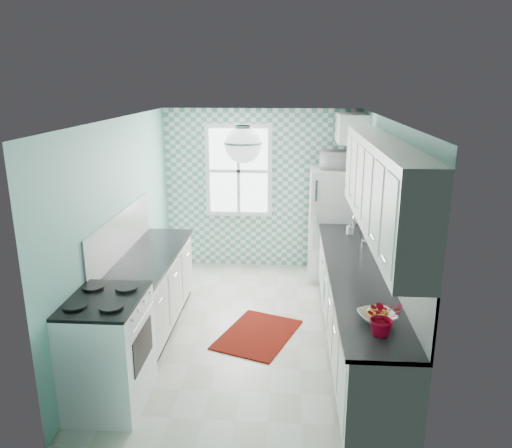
# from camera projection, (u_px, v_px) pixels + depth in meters

# --- Properties ---
(floor) EXTENTS (3.00, 4.40, 0.02)m
(floor) POSITION_uv_depth(u_px,v_px,m) (251.00, 329.00, 6.07)
(floor) COLOR silver
(floor) RESTS_ON ground
(ceiling) EXTENTS (3.00, 4.40, 0.02)m
(ceiling) POSITION_uv_depth(u_px,v_px,m) (250.00, 118.00, 5.37)
(ceiling) COLOR white
(ceiling) RESTS_ON wall_back
(wall_back) EXTENTS (3.00, 0.02, 2.50)m
(wall_back) POSITION_uv_depth(u_px,v_px,m) (261.00, 189.00, 7.84)
(wall_back) COLOR #71AFA4
(wall_back) RESTS_ON floor
(wall_front) EXTENTS (3.00, 0.02, 2.50)m
(wall_front) POSITION_uv_depth(u_px,v_px,m) (226.00, 318.00, 3.60)
(wall_front) COLOR #71AFA4
(wall_front) RESTS_ON floor
(wall_left) EXTENTS (0.02, 4.40, 2.50)m
(wall_left) POSITION_uv_depth(u_px,v_px,m) (121.00, 227.00, 5.82)
(wall_left) COLOR #71AFA4
(wall_left) RESTS_ON floor
(wall_right) EXTENTS (0.02, 4.40, 2.50)m
(wall_right) POSITION_uv_depth(u_px,v_px,m) (384.00, 233.00, 5.62)
(wall_right) COLOR #71AFA4
(wall_right) RESTS_ON floor
(accent_wall) EXTENTS (3.00, 0.01, 2.50)m
(accent_wall) POSITION_uv_depth(u_px,v_px,m) (261.00, 190.00, 7.81)
(accent_wall) COLOR #5A9E90
(accent_wall) RESTS_ON wall_back
(window) EXTENTS (1.04, 0.05, 1.44)m
(window) POSITION_uv_depth(u_px,v_px,m) (239.00, 171.00, 7.73)
(window) COLOR white
(window) RESTS_ON wall_back
(backsplash_right) EXTENTS (0.02, 3.60, 0.51)m
(backsplash_right) POSITION_uv_depth(u_px,v_px,m) (388.00, 249.00, 5.25)
(backsplash_right) COLOR white
(backsplash_right) RESTS_ON wall_right
(backsplash_left) EXTENTS (0.02, 2.15, 0.51)m
(backsplash_left) POSITION_uv_depth(u_px,v_px,m) (121.00, 234.00, 5.76)
(backsplash_left) COLOR white
(backsplash_left) RESTS_ON wall_left
(upper_cabinets_right) EXTENTS (0.33, 3.20, 0.90)m
(upper_cabinets_right) POSITION_uv_depth(u_px,v_px,m) (381.00, 187.00, 4.87)
(upper_cabinets_right) COLOR white
(upper_cabinets_right) RESTS_ON wall_right
(upper_cabinet_fridge) EXTENTS (0.40, 0.74, 0.40)m
(upper_cabinet_fridge) POSITION_uv_depth(u_px,v_px,m) (351.00, 128.00, 7.11)
(upper_cabinet_fridge) COLOR white
(upper_cabinet_fridge) RESTS_ON wall_right
(ceiling_light) EXTENTS (0.34, 0.34, 0.35)m
(ceiling_light) POSITION_uv_depth(u_px,v_px,m) (243.00, 145.00, 4.65)
(ceiling_light) COLOR silver
(ceiling_light) RESTS_ON ceiling
(base_cabinets_right) EXTENTS (0.60, 3.60, 0.90)m
(base_cabinets_right) POSITION_uv_depth(u_px,v_px,m) (356.00, 312.00, 5.48)
(base_cabinets_right) COLOR white
(base_cabinets_right) RESTS_ON floor
(countertop_right) EXTENTS (0.63, 3.60, 0.04)m
(countertop_right) POSITION_uv_depth(u_px,v_px,m) (357.00, 272.00, 5.35)
(countertop_right) COLOR black
(countertop_right) RESTS_ON base_cabinets_right
(base_cabinets_left) EXTENTS (0.60, 2.15, 0.90)m
(base_cabinets_left) POSITION_uv_depth(u_px,v_px,m) (150.00, 294.00, 5.95)
(base_cabinets_left) COLOR white
(base_cabinets_left) RESTS_ON floor
(countertop_left) EXTENTS (0.63, 2.15, 0.04)m
(countertop_left) POSITION_uv_depth(u_px,v_px,m) (149.00, 257.00, 5.81)
(countertop_left) COLOR black
(countertop_left) RESTS_ON base_cabinets_left
(fridge) EXTENTS (0.73, 0.72, 1.67)m
(fridge) POSITION_uv_depth(u_px,v_px,m) (333.00, 224.00, 7.46)
(fridge) COLOR white
(fridge) RESTS_ON floor
(stove) EXTENTS (0.68, 0.85, 1.03)m
(stove) POSITION_uv_depth(u_px,v_px,m) (107.00, 349.00, 4.55)
(stove) COLOR white
(stove) RESTS_ON floor
(sink) EXTENTS (0.49, 0.41, 0.53)m
(sink) POSITION_uv_depth(u_px,v_px,m) (350.00, 244.00, 6.22)
(sink) COLOR silver
(sink) RESTS_ON countertop_right
(rug) EXTENTS (1.08, 1.27, 0.02)m
(rug) POSITION_uv_depth(u_px,v_px,m) (258.00, 334.00, 5.90)
(rug) COLOR maroon
(rug) RESTS_ON floor
(dish_towel) EXTENTS (0.05, 0.22, 0.34)m
(dish_towel) POSITION_uv_depth(u_px,v_px,m) (324.00, 286.00, 6.10)
(dish_towel) COLOR #5EA394
(dish_towel) RESTS_ON base_cabinets_right
(fruit_bowl) EXTENTS (0.39, 0.39, 0.08)m
(fruit_bowl) POSITION_uv_depth(u_px,v_px,m) (377.00, 317.00, 4.21)
(fruit_bowl) COLOR white
(fruit_bowl) RESTS_ON countertop_right
(potted_plant) EXTENTS (0.31, 0.28, 0.31)m
(potted_plant) POSITION_uv_depth(u_px,v_px,m) (383.00, 317.00, 3.96)
(potted_plant) COLOR #BC2734
(potted_plant) RESTS_ON countertop_right
(soap_bottle) EXTENTS (0.09, 0.09, 0.16)m
(soap_bottle) POSITION_uv_depth(u_px,v_px,m) (350.00, 228.00, 6.59)
(soap_bottle) COLOR #92AEB5
(soap_bottle) RESTS_ON countertop_right
(microwave) EXTENTS (0.48, 0.33, 0.26)m
(microwave) POSITION_uv_depth(u_px,v_px,m) (336.00, 160.00, 7.19)
(microwave) COLOR white
(microwave) RESTS_ON fridge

